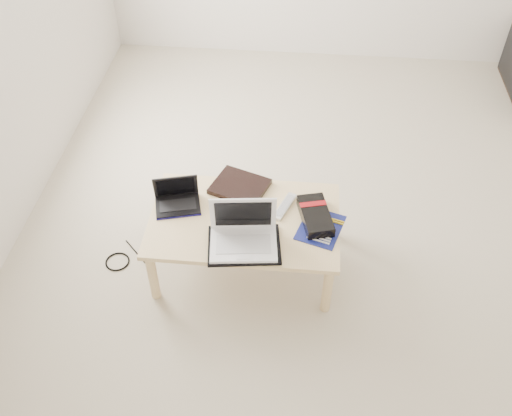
# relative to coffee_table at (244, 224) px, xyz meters

# --- Properties ---
(ground) EXTENTS (4.00, 4.00, 0.00)m
(ground) POSITION_rel_coffee_table_xyz_m (0.49, 0.66, -0.35)
(ground) COLOR beige
(ground) RESTS_ON ground
(coffee_table) EXTENTS (1.10, 0.70, 0.40)m
(coffee_table) POSITION_rel_coffee_table_xyz_m (0.00, 0.00, 0.00)
(coffee_table) COLOR #DCB584
(coffee_table) RESTS_ON ground
(book) EXTENTS (0.39, 0.36, 0.03)m
(book) POSITION_rel_coffee_table_xyz_m (-0.06, 0.25, 0.06)
(book) COLOR black
(book) RESTS_ON coffee_table
(netbook) EXTENTS (0.30, 0.25, 0.19)m
(netbook) POSITION_rel_coffee_table_xyz_m (-0.41, 0.08, 0.09)
(netbook) COLOR black
(netbook) RESTS_ON coffee_table
(tablet) EXTENTS (0.22, 0.17, 0.01)m
(tablet) POSITION_rel_coffee_table_xyz_m (0.03, -0.03, 0.05)
(tablet) COLOR black
(tablet) RESTS_ON coffee_table
(remote) EXTENTS (0.14, 0.24, 0.02)m
(remote) POSITION_rel_coffee_table_xyz_m (0.23, 0.11, 0.06)
(remote) COLOR silver
(remote) RESTS_ON coffee_table
(neoprene_sleeve) EXTENTS (0.43, 0.34, 0.02)m
(neoprene_sleeve) POSITION_rel_coffee_table_xyz_m (0.02, -0.22, 0.06)
(neoprene_sleeve) COLOR black
(neoprene_sleeve) RESTS_ON coffee_table
(white_laptop) EXTENTS (0.39, 0.30, 0.26)m
(white_laptop) POSITION_rel_coffee_table_xyz_m (0.02, -0.19, 0.12)
(white_laptop) COLOR white
(white_laptop) RESTS_ON neoprene_sleeve
(motherboard) EXTENTS (0.30, 0.34, 0.01)m
(motherboard) POSITION_rel_coffee_table_xyz_m (0.44, -0.04, 0.05)
(motherboard) COLOR #0D1556
(motherboard) RESTS_ON coffee_table
(gpu_box) EXTENTS (0.23, 0.34, 0.07)m
(gpu_box) POSITION_rel_coffee_table_xyz_m (0.41, 0.03, 0.08)
(gpu_box) COLOR black
(gpu_box) RESTS_ON coffee_table
(cable_coil) EXTENTS (0.13, 0.13, 0.01)m
(cable_coil) POSITION_rel_coffee_table_xyz_m (-0.07, -0.01, 0.05)
(cable_coil) COLOR black
(cable_coil) RESTS_ON coffee_table
(floor_cable_coil) EXTENTS (0.19, 0.19, 0.01)m
(floor_cable_coil) POSITION_rel_coffee_table_xyz_m (-0.80, -0.07, -0.35)
(floor_cable_coil) COLOR black
(floor_cable_coil) RESTS_ON ground
(floor_cable_trail) EXTENTS (0.22, 0.23, 0.01)m
(floor_cable_trail) POSITION_rel_coffee_table_xyz_m (-0.69, 0.00, -0.35)
(floor_cable_trail) COLOR black
(floor_cable_trail) RESTS_ON ground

